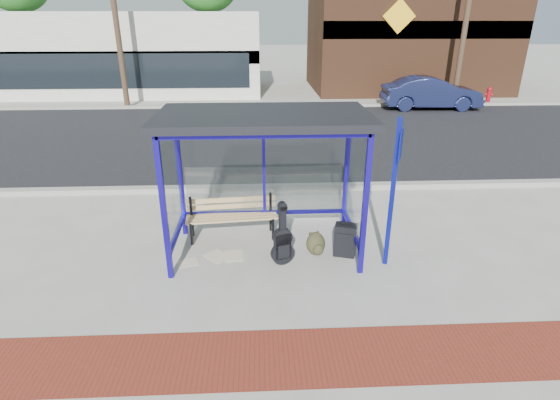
{
  "coord_description": "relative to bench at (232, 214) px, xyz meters",
  "views": [
    {
      "loc": [
        -0.07,
        -6.69,
        3.78
      ],
      "look_at": [
        0.26,
        0.2,
        0.88
      ],
      "focal_mm": 28.0,
      "sensor_mm": 36.0,
      "label": 1
    }
  ],
  "objects": [
    {
      "name": "fire_hydrant",
      "position": [
        11.29,
        12.93,
        -0.02
      ],
      "size": [
        0.35,
        0.23,
        0.77
      ],
      "rotation": [
        0.0,
        0.0,
        -0.26
      ],
      "color": "#A10B17",
      "rests_on": "ground"
    },
    {
      "name": "brick_paver_strip",
      "position": [
        0.61,
        -3.21,
        -0.44
      ],
      "size": [
        60.0,
        1.0,
        0.01
      ],
      "primitive_type": "cube",
      "color": "maroon",
      "rests_on": "ground"
    },
    {
      "name": "newspaper_a",
      "position": [
        -0.69,
        -0.95,
        -0.44
      ],
      "size": [
        0.4,
        0.35,
        0.01
      ],
      "primitive_type": "cube",
      "rotation": [
        0.0,
        0.0,
        0.32
      ],
      "color": "white",
      "rests_on": "ground"
    },
    {
      "name": "storefront_brown",
      "position": [
        8.61,
        17.89,
        2.76
      ],
      "size": [
        10.0,
        7.08,
        6.4
      ],
      "color": "#59331E",
      "rests_on": "ground"
    },
    {
      "name": "curb_far",
      "position": [
        0.61,
        12.49,
        -0.38
      ],
      "size": [
        60.0,
        0.25,
        0.12
      ],
      "primitive_type": "cube",
      "color": "gray",
      "rests_on": "ground"
    },
    {
      "name": "far_sidewalk",
      "position": [
        0.61,
        14.39,
        -0.44
      ],
      "size": [
        60.0,
        4.0,
        0.01
      ],
      "primitive_type": "cube",
      "color": "#B2ADA0",
      "rests_on": "ground"
    },
    {
      "name": "guitar_bag",
      "position": [
        0.88,
        -1.03,
        -0.06
      ],
      "size": [
        0.4,
        0.22,
        1.04
      ],
      "rotation": [
        0.0,
        0.0,
        0.31
      ],
      "color": "black",
      "rests_on": "ground"
    },
    {
      "name": "street_asphalt",
      "position": [
        0.61,
        7.39,
        -0.44
      ],
      "size": [
        60.0,
        10.0,
        0.0
      ],
      "primitive_type": "cube",
      "color": "black",
      "rests_on": "ground"
    },
    {
      "name": "parked_car",
      "position": [
        8.08,
        11.8,
        0.25
      ],
      "size": [
        4.26,
        1.64,
        1.39
      ],
      "primitive_type": "imported",
      "rotation": [
        0.0,
        0.0,
        1.53
      ],
      "color": "#191F46",
      "rests_on": "ground"
    },
    {
      "name": "suitcase",
      "position": [
        1.95,
        -0.82,
        -0.15
      ],
      "size": [
        0.41,
        0.32,
        0.63
      ],
      "rotation": [
        0.0,
        0.0,
        -0.3
      ],
      "color": "black",
      "rests_on": "ground"
    },
    {
      "name": "backpack",
      "position": [
        1.47,
        -0.76,
        -0.25
      ],
      "size": [
        0.38,
        0.36,
        0.4
      ],
      "rotation": [
        0.0,
        0.0,
        0.26
      ],
      "color": "#2E2D19",
      "rests_on": "ground"
    },
    {
      "name": "utility_pole_west",
      "position": [
        -5.39,
        12.79,
        3.67
      ],
      "size": [
        1.6,
        0.24,
        8.0
      ],
      "color": "#4C3826",
      "rests_on": "ground"
    },
    {
      "name": "storefront_white",
      "position": [
        -8.39,
        17.38,
        1.56
      ],
      "size": [
        18.0,
        6.04,
        4.0
      ],
      "color": "silver",
      "rests_on": "ground"
    },
    {
      "name": "curb_near",
      "position": [
        0.61,
        2.29,
        -0.38
      ],
      "size": [
        60.0,
        0.25,
        0.12
      ],
      "primitive_type": "cube",
      "color": "gray",
      "rests_on": "ground"
    },
    {
      "name": "bench",
      "position": [
        0.0,
        0.0,
        0.0
      ],
      "size": [
        1.68,
        0.55,
        0.78
      ],
      "rotation": [
        0.0,
        0.0,
        0.09
      ],
      "color": "black",
      "rests_on": "ground"
    },
    {
      "name": "bus_shelter",
      "position": [
        0.61,
        -0.54,
        1.63
      ],
      "size": [
        3.3,
        1.8,
        2.42
      ],
      "color": "#170D92",
      "rests_on": "ground"
    },
    {
      "name": "sign_post",
      "position": [
        2.59,
        -1.11,
        0.93
      ],
      "size": [
        0.16,
        0.29,
        2.44
      ],
      "rotation": [
        0.0,
        0.0,
        -0.41
      ],
      "color": "#0D1490",
      "rests_on": "ground"
    },
    {
      "name": "utility_pole_east",
      "position": [
        9.61,
        12.79,
        3.67
      ],
      "size": [
        1.6,
        0.24,
        8.0
      ],
      "color": "#4C3826",
      "rests_on": "ground"
    },
    {
      "name": "newspaper_b",
      "position": [
        0.06,
        -0.75,
        -0.44
      ],
      "size": [
        0.35,
        0.42,
        0.01
      ],
      "primitive_type": "cube",
      "rotation": [
        0.0,
        0.0,
        -1.44
      ],
      "color": "white",
      "rests_on": "ground"
    },
    {
      "name": "ground",
      "position": [
        0.61,
        -0.61,
        -0.44
      ],
      "size": [
        120.0,
        120.0,
        0.0
      ],
      "primitive_type": "plane",
      "color": "#B2ADA0",
      "rests_on": "ground"
    },
    {
      "name": "newspaper_c",
      "position": [
        -0.23,
        -0.76,
        -0.44
      ],
      "size": [
        0.51,
        0.51,
        0.01
      ],
      "primitive_type": "cube",
      "rotation": [
        0.0,
        0.0,
        2.3
      ],
      "color": "white",
      "rests_on": "ground"
    }
  ]
}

